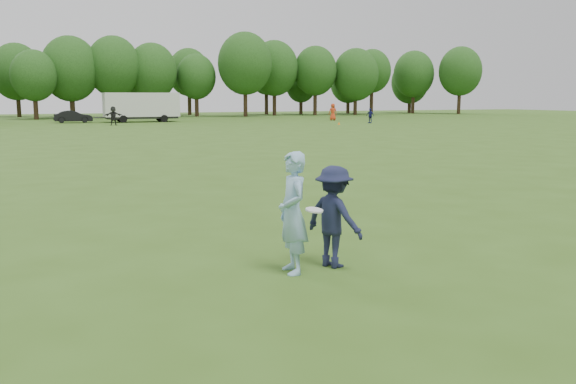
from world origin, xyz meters
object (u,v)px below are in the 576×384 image
Objects in this scene: field_cone at (339,123)px; player_far_c at (333,112)px; player_far_d at (113,116)px; player_far_b at (370,116)px; thrower at (293,213)px; cargo_trailer at (141,106)px; car_f at (73,117)px; defender at (334,217)px.

player_far_c is at bearing 65.14° from field_cone.
player_far_b is at bearing -12.79° from player_far_d.
thrower is 0.95× the size of player_far_c.
thrower is 52.00m from field_cone.
field_cone is (-4.79, -10.33, -0.84)m from player_far_c.
cargo_trailer reaches higher than player_far_c.
car_f is at bearing 147.16° from field_cone.
player_far_c reaches higher than thrower.
player_far_d is 6.13× the size of field_cone.
player_far_b reaches higher than field_cone.
player_far_b is 0.79× the size of player_far_c.
thrower is at bearing -119.33° from field_cone.
player_far_d is 22.14m from field_cone.
car_f is 28.38m from field_cone.
player_far_c is 11.42m from field_cone.
player_far_b is 31.60m from car_f.
player_far_d is at bearing 159.49° from field_cone.
field_cone is at bearing 155.50° from thrower.
cargo_trailer is at bearing 2.98° from player_far_c.
field_cone is at bearing 79.28° from player_far_c.
defender reaches higher than player_far_b.
car_f is 7.23m from cargo_trailer.
player_far_d is 7.96m from cargo_trailer.
cargo_trailer is (8.73, 59.91, 0.83)m from thrower.
car_f is at bearing -23.40° from defender.
player_far_c is at bearing 156.30° from thrower.
player_far_c reaches higher than player_far_d.
player_far_b is at bearing -112.69° from car_f.
player_far_b reaches higher than car_f.
car_f is 0.44× the size of cargo_trailer.
player_far_b is (30.20, 47.21, -0.16)m from thrower.
thrower is at bearing -178.92° from car_f.
defender reaches higher than field_cone.
player_far_c reaches higher than player_far_b.
thrower is 1.03× the size of player_far_d.
thrower is 63.36m from player_far_c.
thrower is 0.76m from defender.
player_far_c is 1.08× the size of player_far_d.
player_far_c reaches higher than car_f.
field_cone is 0.03× the size of cargo_trailer.
player_far_d is at bearing -26.88° from defender.
defender is 60.39m from cargo_trailer.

